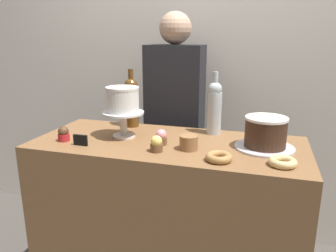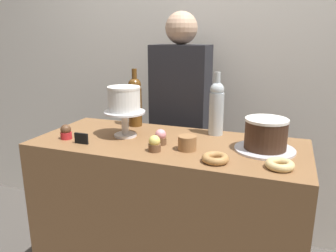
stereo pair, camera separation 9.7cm
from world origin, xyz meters
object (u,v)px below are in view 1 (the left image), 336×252
at_px(donut_glazed, 283,162).
at_px(price_sign_chalkboard, 80,140).
at_px(chocolate_round_cake, 266,132).
at_px(cookie_stack, 189,143).
at_px(donut_maple, 219,157).
at_px(cupcake_lemon, 156,144).
at_px(cupcake_chocolate, 64,134).
at_px(cake_stand_pedestal, 123,120).
at_px(white_layer_cake, 123,99).
at_px(cupcake_strawberry, 161,137).
at_px(wine_bottle_clear, 214,107).
at_px(wine_bottle_amber, 131,101).
at_px(barista_figure, 175,131).

distance_m(donut_glazed, price_sign_chalkboard, 0.90).
distance_m(chocolate_round_cake, cookie_stack, 0.35).
xyz_separation_m(donut_maple, cookie_stack, (-0.15, 0.10, 0.02)).
height_order(cupcake_lemon, cookie_stack, cupcake_lemon).
bearing_deg(cupcake_lemon, cupcake_chocolate, 178.07).
relative_size(cake_stand_pedestal, white_layer_cake, 1.28).
bearing_deg(cupcake_lemon, donut_maple, -6.89).
relative_size(chocolate_round_cake, cupcake_strawberry, 2.55).
xyz_separation_m(cake_stand_pedestal, cupcake_lemon, (0.23, -0.16, -0.05)).
bearing_deg(donut_maple, donut_glazed, 4.56).
bearing_deg(cookie_stack, wine_bottle_clear, 76.73).
distance_m(cupcake_chocolate, donut_glazed, 1.02).
bearing_deg(chocolate_round_cake, cookie_stack, -161.02).
bearing_deg(wine_bottle_clear, cookie_stack, -103.27).
height_order(wine_bottle_amber, donut_maple, wine_bottle_amber).
height_order(cake_stand_pedestal, price_sign_chalkboard, cake_stand_pedestal).
bearing_deg(price_sign_chalkboard, white_layer_cake, 52.54).
xyz_separation_m(cupcake_chocolate, barista_figure, (0.37, 0.70, -0.15)).
xyz_separation_m(white_layer_cake, cupcake_strawberry, (0.22, -0.06, -0.16)).
bearing_deg(cake_stand_pedestal, barista_figure, 78.09).
distance_m(chocolate_round_cake, price_sign_chalkboard, 0.86).
height_order(chocolate_round_cake, wine_bottle_clear, wine_bottle_clear).
bearing_deg(barista_figure, chocolate_round_cake, -42.91).
bearing_deg(chocolate_round_cake, cupcake_strawberry, -170.39).
height_order(wine_bottle_clear, price_sign_chalkboard, wine_bottle_clear).
height_order(chocolate_round_cake, price_sign_chalkboard, chocolate_round_cake).
height_order(cupcake_lemon, donut_glazed, cupcake_lemon).
distance_m(white_layer_cake, donut_maple, 0.58).
distance_m(chocolate_round_cake, wine_bottle_clear, 0.32).
xyz_separation_m(cupcake_chocolate, donut_maple, (0.77, -0.05, -0.02)).
relative_size(cupcake_lemon, donut_glazed, 0.66).
relative_size(wine_bottle_clear, cupcake_strawberry, 4.38).
xyz_separation_m(wine_bottle_amber, cupcake_chocolate, (-0.22, -0.35, -0.11)).
bearing_deg(donut_maple, wine_bottle_amber, 144.15).
xyz_separation_m(white_layer_cake, barista_figure, (0.12, 0.55, -0.31)).
height_order(chocolate_round_cake, barista_figure, barista_figure).
height_order(donut_maple, barista_figure, barista_figure).
relative_size(wine_bottle_clear, cookie_stack, 3.87).
distance_m(cake_stand_pedestal, wine_bottle_amber, 0.22).
distance_m(white_layer_cake, cupcake_chocolate, 0.34).
bearing_deg(white_layer_cake, price_sign_chalkboard, -127.46).
xyz_separation_m(wine_bottle_amber, cookie_stack, (0.40, -0.30, -0.11)).
bearing_deg(cupcake_lemon, wine_bottle_clear, 60.62).
bearing_deg(donut_glazed, white_layer_cake, 167.11).
xyz_separation_m(cupcake_chocolate, donut_glazed, (1.02, -0.03, -0.02)).
bearing_deg(cookie_stack, cupcake_strawberry, 166.73).
bearing_deg(cupcake_lemon, chocolate_round_cake, 21.39).
bearing_deg(cookie_stack, white_layer_cake, 165.56).
relative_size(price_sign_chalkboard, barista_figure, 0.04).
height_order(cake_stand_pedestal, white_layer_cake, white_layer_cake).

